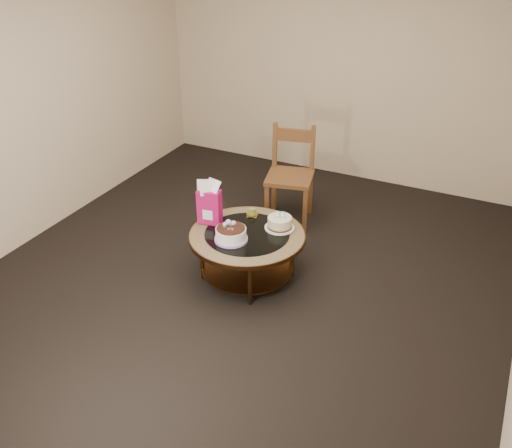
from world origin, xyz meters
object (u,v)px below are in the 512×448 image
at_px(decorated_cake, 231,235).
at_px(gift_bag, 209,202).
at_px(dining_chair, 290,175).
at_px(coffee_table, 247,241).
at_px(cream_cake, 280,223).

bearing_deg(decorated_cake, gift_bag, 148.94).
relative_size(gift_bag, dining_chair, 0.41).
height_order(coffee_table, gift_bag, gift_bag).
bearing_deg(dining_chair, cream_cake, -85.91).
bearing_deg(coffee_table, cream_cake, 43.16).
height_order(gift_bag, dining_chair, dining_chair).
distance_m(cream_cake, dining_chair, 1.02).
bearing_deg(coffee_table, decorated_cake, -113.80).
relative_size(coffee_table, dining_chair, 1.02).
relative_size(decorated_cake, dining_chair, 0.28).
bearing_deg(cream_cake, coffee_table, -150.54).
distance_m(coffee_table, gift_bag, 0.48).
relative_size(coffee_table, decorated_cake, 3.60).
relative_size(coffee_table, cream_cake, 3.85).
xyz_separation_m(cream_cake, gift_bag, (-0.60, -0.18, 0.15)).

